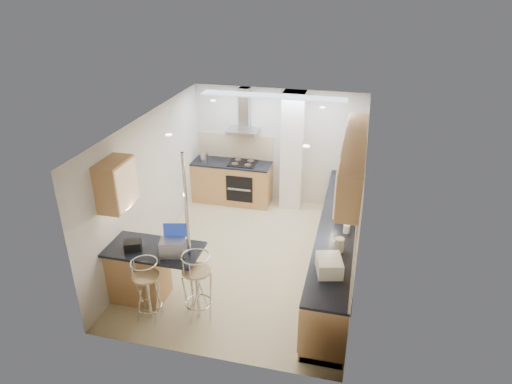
% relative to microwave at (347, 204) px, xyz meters
% --- Properties ---
extents(ground, '(4.80, 4.80, 0.00)m').
position_rel_microwave_xyz_m(ground, '(-1.58, -0.42, -1.06)').
color(ground, tan).
rests_on(ground, ground).
extents(room_shell, '(3.64, 4.84, 2.51)m').
position_rel_microwave_xyz_m(room_shell, '(-1.26, -0.05, 0.48)').
color(room_shell, silver).
rests_on(room_shell, ground).
extents(right_counter, '(0.63, 4.40, 0.92)m').
position_rel_microwave_xyz_m(right_counter, '(-0.08, -0.42, -0.60)').
color(right_counter, '#B87D49').
rests_on(right_counter, ground).
extents(back_counter, '(1.70, 0.63, 0.92)m').
position_rel_microwave_xyz_m(back_counter, '(-2.53, 1.68, -0.60)').
color(back_counter, '#B87D49').
rests_on(back_counter, ground).
extents(peninsula, '(1.47, 0.72, 0.94)m').
position_rel_microwave_xyz_m(peninsula, '(-2.71, -1.87, -0.59)').
color(peninsula, '#B87D49').
rests_on(peninsula, ground).
extents(microwave, '(0.36, 0.52, 0.28)m').
position_rel_microwave_xyz_m(microwave, '(0.00, 0.00, 0.00)').
color(microwave, white).
rests_on(microwave, right_counter).
extents(laptop, '(0.40, 0.34, 0.24)m').
position_rel_microwave_xyz_m(laptop, '(-2.33, -1.95, -0.00)').
color(laptop, gray).
rests_on(laptop, peninsula).
extents(bag, '(0.29, 0.26, 0.13)m').
position_rel_microwave_xyz_m(bag, '(-2.96, -1.97, -0.06)').
color(bag, black).
rests_on(bag, peninsula).
extents(bar_stool_near, '(0.53, 0.53, 1.00)m').
position_rel_microwave_xyz_m(bar_stool_near, '(-2.62, -2.30, -0.56)').
color(bar_stool_near, tan).
rests_on(bar_stool_near, ground).
extents(bar_stool_end, '(0.61, 0.61, 1.07)m').
position_rel_microwave_xyz_m(bar_stool_end, '(-1.94, -2.08, -0.53)').
color(bar_stool_end, tan).
rests_on(bar_stool_end, ground).
extents(jar_a, '(0.13, 0.13, 0.20)m').
position_rel_microwave_xyz_m(jar_a, '(0.05, 0.47, -0.04)').
color(jar_a, white).
rests_on(jar_a, right_counter).
extents(jar_b, '(0.15, 0.15, 0.14)m').
position_rel_microwave_xyz_m(jar_b, '(0.08, 1.02, -0.07)').
color(jar_b, white).
rests_on(jar_b, right_counter).
extents(jar_c, '(0.18, 0.18, 0.22)m').
position_rel_microwave_xyz_m(jar_c, '(-0.02, -1.27, -0.03)').
color(jar_c, beige).
rests_on(jar_c, right_counter).
extents(jar_d, '(0.11, 0.11, 0.13)m').
position_rel_microwave_xyz_m(jar_d, '(0.05, -0.70, -0.07)').
color(jar_d, white).
rests_on(jar_d, right_counter).
extents(bread_bin, '(0.42, 0.48, 0.22)m').
position_rel_microwave_xyz_m(bread_bin, '(-0.12, -1.82, -0.03)').
color(bread_bin, white).
rests_on(bread_bin, right_counter).
extents(kettle, '(0.16, 0.16, 0.20)m').
position_rel_microwave_xyz_m(kettle, '(-3.12, 1.59, -0.04)').
color(kettle, '#A5A8A9').
rests_on(kettle, back_counter).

